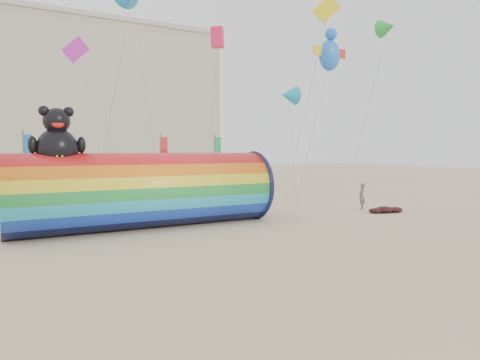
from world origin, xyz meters
TOP-DOWN VIEW (x-y plane):
  - ground at (0.00, 0.00)m, footprint 160.00×160.00m
  - windsock_assembly at (-3.34, 4.19)m, footprint 12.76×3.89m
  - kite_handler at (10.86, 3.74)m, footprint 0.74×0.71m
  - fabric_bundle at (11.10, 1.91)m, footprint 2.62×1.35m
  - festival_banners at (0.03, 15.87)m, footprint 14.71×1.51m

SIDE VIEW (x-z plane):
  - ground at x=0.00m, z-range 0.00..0.00m
  - fabric_bundle at x=11.10m, z-range -0.03..0.37m
  - kite_handler at x=10.86m, z-range 0.00..1.71m
  - windsock_assembly at x=-3.34m, z-range -0.99..4.89m
  - festival_banners at x=0.03m, z-range 0.04..5.24m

